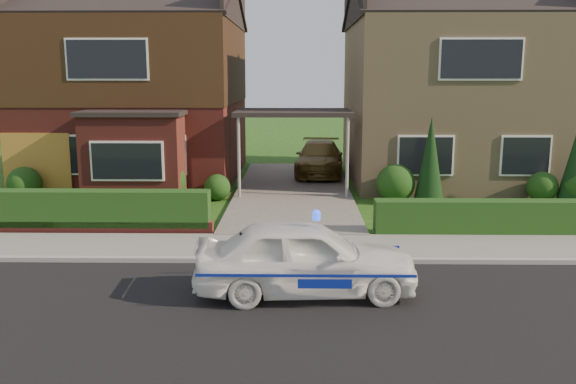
{
  "coord_description": "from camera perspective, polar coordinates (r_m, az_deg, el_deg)",
  "views": [
    {
      "loc": [
        0.14,
        -9.32,
        3.92
      ],
      "look_at": [
        -0.06,
        3.5,
        1.45
      ],
      "focal_mm": 38.0,
      "sensor_mm": 36.0,
      "label": 1
    }
  ],
  "objects": [
    {
      "name": "ground",
      "position": [
        10.11,
        0.05,
        -11.91
      ],
      "size": [
        120.0,
        120.0,
        0.0
      ],
      "primitive_type": "plane",
      "color": "#1B4813",
      "rests_on": "ground"
    },
    {
      "name": "road",
      "position": [
        10.11,
        0.05,
        -11.91
      ],
      "size": [
        60.0,
        6.0,
        0.02
      ],
      "primitive_type": "cube",
      "color": "black",
      "rests_on": "ground"
    },
    {
      "name": "kerb",
      "position": [
        12.96,
        0.25,
        -6.43
      ],
      "size": [
        60.0,
        0.16,
        0.12
      ],
      "primitive_type": "cube",
      "color": "#9E9993",
      "rests_on": "ground"
    },
    {
      "name": "sidewalk",
      "position": [
        13.97,
        0.29,
        -5.19
      ],
      "size": [
        60.0,
        2.0,
        0.1
      ],
      "primitive_type": "cube",
      "color": "slate",
      "rests_on": "ground"
    },
    {
      "name": "driveway",
      "position": [
        20.69,
        0.49,
        0.14
      ],
      "size": [
        3.8,
        12.0,
        0.12
      ],
      "primitive_type": "cube",
      "color": "#666059",
      "rests_on": "ground"
    },
    {
      "name": "house_left",
      "position": [
        23.97,
        -13.64,
        10.34
      ],
      "size": [
        7.5,
        9.53,
        7.25
      ],
      "color": "maroon",
      "rests_on": "ground"
    },
    {
      "name": "house_right",
      "position": [
        23.99,
        14.76,
        9.93
      ],
      "size": [
        7.5,
        8.06,
        7.25
      ],
      "color": "#9F8861",
      "rests_on": "ground"
    },
    {
      "name": "carport_link",
      "position": [
        20.32,
        0.5,
        7.33
      ],
      "size": [
        3.8,
        3.0,
        2.77
      ],
      "color": "black",
      "rests_on": "ground"
    },
    {
      "name": "garage_door",
      "position": [
        21.22,
        -22.42,
        2.3
      ],
      "size": [
        2.2,
        0.1,
        2.1
      ],
      "primitive_type": "cube",
      "color": "olive",
      "rests_on": "ground"
    },
    {
      "name": "dwarf_wall",
      "position": [
        16.22,
        -20.65,
        -3.15
      ],
      "size": [
        7.7,
        0.25,
        0.36
      ],
      "primitive_type": "cube",
      "color": "maroon",
      "rests_on": "ground"
    },
    {
      "name": "hedge_left",
      "position": [
        16.39,
        -20.41,
        -3.64
      ],
      "size": [
        7.5,
        0.55,
        0.9
      ],
      "primitive_type": "cube",
      "color": "#153E13",
      "rests_on": "ground"
    },
    {
      "name": "hedge_right",
      "position": [
        16.21,
        21.36,
        -3.87
      ],
      "size": [
        7.5,
        0.55,
        0.8
      ],
      "primitive_type": "cube",
      "color": "#153E13",
      "rests_on": "ground"
    },
    {
      "name": "shrub_left_far",
      "position": [
        20.98,
        -23.44,
        0.72
      ],
      "size": [
        1.08,
        1.08,
        1.08
      ],
      "primitive_type": "sphere",
      "color": "#153E13",
      "rests_on": "ground"
    },
    {
      "name": "shrub_left_mid",
      "position": [
        19.35,
        -11.47,
        0.98
      ],
      "size": [
        1.32,
        1.32,
        1.32
      ],
      "primitive_type": "sphere",
      "color": "#153E13",
      "rests_on": "ground"
    },
    {
      "name": "shrub_left_near",
      "position": [
        19.41,
        -6.64,
        0.43
      ],
      "size": [
        0.84,
        0.84,
        0.84
      ],
      "primitive_type": "sphere",
      "color": "#153E13",
      "rests_on": "ground"
    },
    {
      "name": "shrub_right_near",
      "position": [
        19.26,
        10.03,
        0.8
      ],
      "size": [
        1.2,
        1.2,
        1.2
      ],
      "primitive_type": "sphere",
      "color": "#153E13",
      "rests_on": "ground"
    },
    {
      "name": "shrub_right_mid",
      "position": [
        20.61,
        22.7,
        0.44
      ],
      "size": [
        0.96,
        0.96,
        0.96
      ],
      "primitive_type": "sphere",
      "color": "#153E13",
      "rests_on": "ground"
    },
    {
      "name": "conifer_a",
      "position": [
        19.14,
        13.15,
        2.74
      ],
      "size": [
        0.9,
        0.9,
        2.6
      ],
      "primitive_type": "cone",
      "color": "black",
      "rests_on": "ground"
    },
    {
      "name": "conifer_b",
      "position": [
        20.56,
        25.2,
        1.97
      ],
      "size": [
        0.9,
        0.9,
        2.2
      ],
      "primitive_type": "cone",
      "color": "black",
      "rests_on": "ground"
    },
    {
      "name": "police_car",
      "position": [
        11.01,
        1.65,
        -6.22
      ],
      "size": [
        3.67,
        4.08,
        1.52
      ],
      "rotation": [
        0.0,
        0.0,
        1.63
      ],
      "color": "white",
      "rests_on": "ground"
    },
    {
      "name": "driveway_car",
      "position": [
        23.68,
        2.97,
        3.19
      ],
      "size": [
        2.05,
        4.46,
        1.26
      ],
      "primitive_type": "imported",
      "rotation": [
        0.0,
        0.0,
        -0.07
      ],
      "color": "brown",
      "rests_on": "driveway"
    },
    {
      "name": "potted_plant_a",
      "position": [
        16.68,
        -11.21,
        -1.71
      ],
      "size": [
        0.37,
        0.26,
        0.68
      ],
      "primitive_type": "imported",
      "rotation": [
        0.0,
        0.0,
        -0.06
      ],
      "color": "gray",
      "rests_on": "ground"
    },
    {
      "name": "potted_plant_b",
      "position": [
        16.75,
        -10.59,
        -1.61
      ],
      "size": [
        0.48,
        0.44,
        0.69
      ],
      "primitive_type": "imported",
      "rotation": [
        0.0,
        0.0,
        1.12
      ],
      "color": "gray",
      "rests_on": "ground"
    },
    {
      "name": "potted_plant_c",
      "position": [
        15.94,
        -8.66,
        -1.98
      ],
      "size": [
        0.58,
        0.58,
        0.8
      ],
      "primitive_type": "imported",
      "rotation": [
        0.0,
        0.0,
        1.22
      ],
      "color": "gray",
      "rests_on": "ground"
    }
  ]
}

